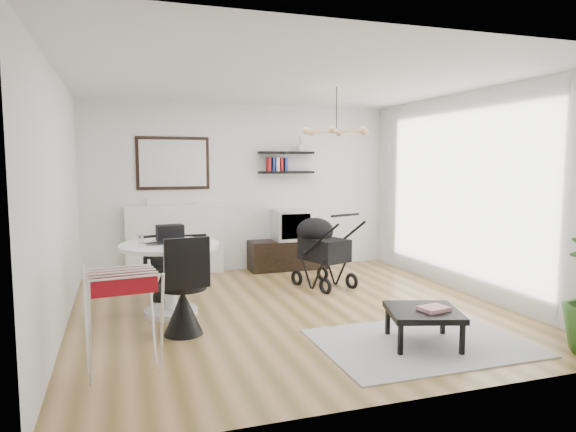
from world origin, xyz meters
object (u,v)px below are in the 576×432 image
object	(u,v)px
stroller	(321,253)
coffee_table	(423,313)
tv_console	(288,255)
crt_tv	(291,225)
drying_rack	(123,320)
dining_table	(170,268)
fireplace	(175,232)

from	to	relation	value
stroller	coffee_table	world-z (taller)	stroller
tv_console	stroller	distance (m)	1.26
crt_tv	drying_rack	bearing A→B (deg)	-126.83
coffee_table	crt_tv	bearing A→B (deg)	91.10
dining_table	coffee_table	size ratio (longest dim) A/B	1.38
fireplace	stroller	xyz separation A→B (m)	(1.90, -1.40, -0.22)
crt_tv	dining_table	size ratio (longest dim) A/B	0.51
drying_rack	coffee_table	distance (m)	2.76
stroller	coffee_table	size ratio (longest dim) A/B	1.32
dining_table	fireplace	bearing A→B (deg)	82.58
drying_rack	stroller	distance (m)	3.59
fireplace	dining_table	world-z (taller)	fireplace
crt_tv	dining_table	xyz separation A→B (m)	(-2.15, -1.99, -0.19)
fireplace	crt_tv	distance (m)	1.87
tv_console	crt_tv	bearing A→B (deg)	-3.56
dining_table	tv_console	bearing A→B (deg)	43.57
tv_console	dining_table	xyz separation A→B (m)	(-2.09, -1.99, 0.31)
crt_tv	tv_console	bearing A→B (deg)	176.44
tv_console	crt_tv	xyz separation A→B (m)	(0.05, -0.00, 0.50)
dining_table	stroller	distance (m)	2.31
drying_rack	stroller	bearing A→B (deg)	34.24
stroller	fireplace	bearing A→B (deg)	124.77
crt_tv	drying_rack	distance (m)	4.48
fireplace	tv_console	distance (m)	1.87
crt_tv	coffee_table	bearing A→B (deg)	-88.90
tv_console	dining_table	distance (m)	2.91
crt_tv	coffee_table	distance (m)	3.80
crt_tv	coffee_table	size ratio (longest dim) A/B	0.70
fireplace	stroller	bearing A→B (deg)	-36.32
fireplace	drying_rack	distance (m)	3.84
fireplace	coffee_table	world-z (taller)	fireplace
coffee_table	tv_console	bearing A→B (deg)	91.90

